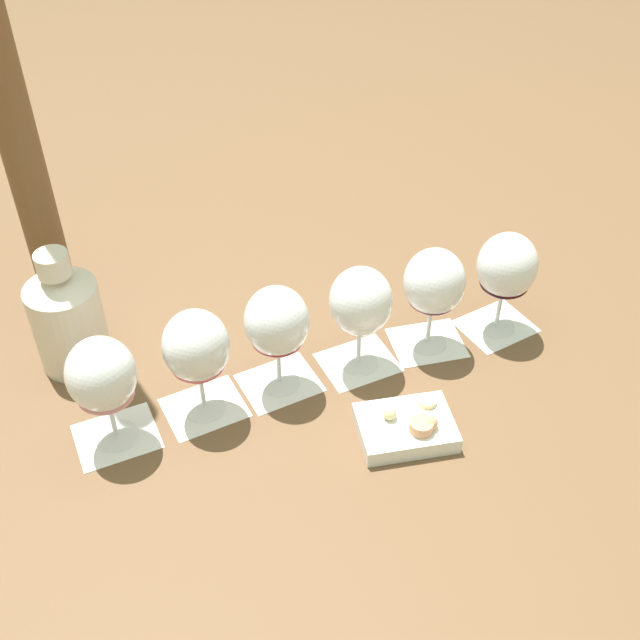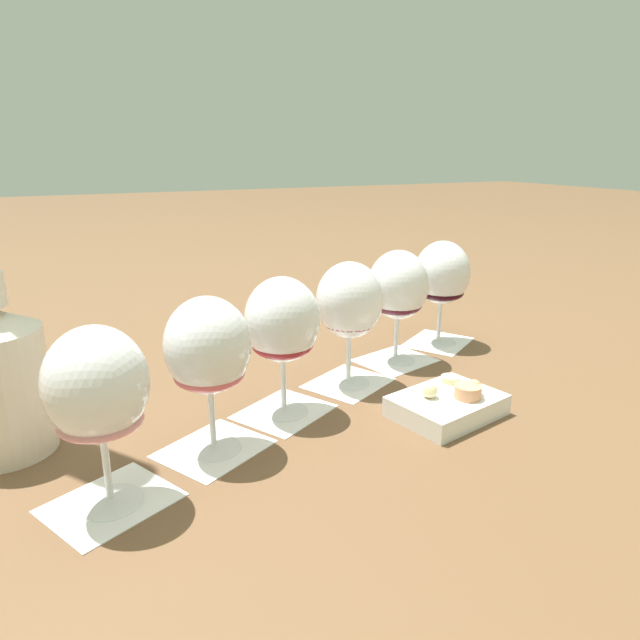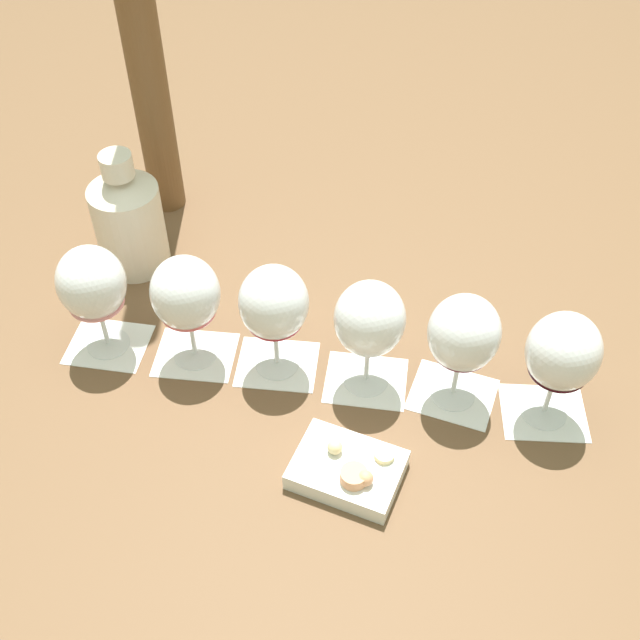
% 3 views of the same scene
% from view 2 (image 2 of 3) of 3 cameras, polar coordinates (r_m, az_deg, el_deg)
% --- Properties ---
extents(ground_plane, '(8.00, 8.00, 0.00)m').
position_cam_2_polar(ground_plane, '(0.81, 0.26, -7.81)').
color(ground_plane, brown).
extents(tasting_card_0, '(0.15, 0.14, 0.00)m').
position_cam_2_polar(tasting_card_0, '(0.63, -20.16, -16.75)').
color(tasting_card_0, white).
rests_on(tasting_card_0, ground_plane).
extents(tasting_card_1, '(0.15, 0.14, 0.00)m').
position_cam_2_polar(tasting_card_1, '(0.70, -10.56, -12.51)').
color(tasting_card_1, white).
rests_on(tasting_card_1, ground_plane).
extents(tasting_card_2, '(0.15, 0.14, 0.00)m').
position_cam_2_polar(tasting_card_2, '(0.77, -3.62, -9.11)').
color(tasting_card_2, white).
rests_on(tasting_card_2, ground_plane).
extents(tasting_card_3, '(0.15, 0.14, 0.00)m').
position_cam_2_polar(tasting_card_3, '(0.86, 2.84, -6.27)').
color(tasting_card_3, white).
rests_on(tasting_card_3, ground_plane).
extents(tasting_card_4, '(0.14, 0.12, 0.00)m').
position_cam_2_polar(tasting_card_4, '(0.96, 7.52, -4.00)').
color(tasting_card_4, white).
rests_on(tasting_card_4, ground_plane).
extents(tasting_card_5, '(0.15, 0.15, 0.00)m').
position_cam_2_polar(tasting_card_5, '(1.06, 11.69, -2.17)').
color(tasting_card_5, white).
rests_on(tasting_card_5, ground_plane).
extents(wine_glass_0, '(0.10, 0.10, 0.18)m').
position_cam_2_polar(wine_glass_0, '(0.58, -21.39, -6.54)').
color(wine_glass_0, white).
rests_on(wine_glass_0, tasting_card_0).
extents(wine_glass_1, '(0.10, 0.10, 0.18)m').
position_cam_2_polar(wine_glass_1, '(0.65, -11.13, -3.13)').
color(wine_glass_1, white).
rests_on(wine_glass_1, tasting_card_1).
extents(wine_glass_2, '(0.10, 0.10, 0.18)m').
position_cam_2_polar(wine_glass_2, '(0.73, -3.79, -0.55)').
color(wine_glass_2, white).
rests_on(wine_glass_2, tasting_card_2).
extents(wine_glass_3, '(0.10, 0.10, 0.18)m').
position_cam_2_polar(wine_glass_3, '(0.82, 2.96, 1.48)').
color(wine_glass_3, white).
rests_on(wine_glass_3, tasting_card_3).
extents(wine_glass_4, '(0.10, 0.10, 0.18)m').
position_cam_2_polar(wine_glass_4, '(0.92, 7.81, 3.04)').
color(wine_glass_4, white).
rests_on(wine_glass_4, tasting_card_4).
extents(wine_glass_5, '(0.10, 0.10, 0.18)m').
position_cam_2_polar(wine_glass_5, '(1.02, 12.09, 4.25)').
color(wine_glass_5, white).
rests_on(wine_glass_5, tasting_card_5).
extents(snack_dish, '(0.16, 0.13, 0.05)m').
position_cam_2_polar(snack_dish, '(0.78, 12.69, -8.19)').
color(snack_dish, white).
rests_on(snack_dish, ground_plane).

